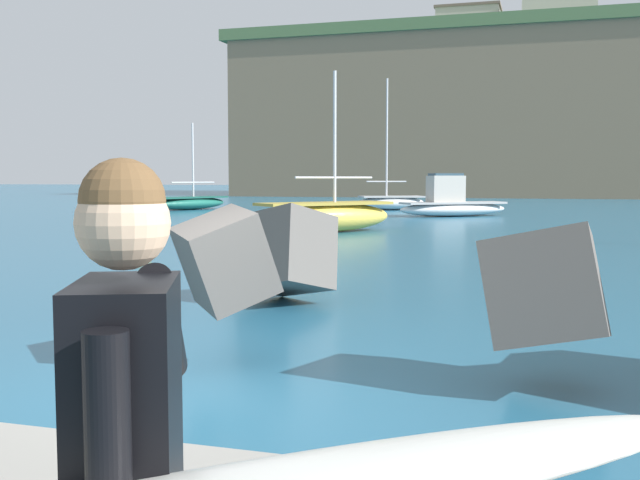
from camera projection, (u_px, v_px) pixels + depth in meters
name	position (u px, v px, depth m)	size (l,w,h in m)	color
ground_plane	(187.00, 393.00, 6.93)	(400.00, 400.00, 0.00)	#235B7A
breakwater_jetty	(383.00, 269.00, 8.00)	(30.60, 7.77, 2.84)	gray
boat_near_left	(188.00, 202.00, 47.30)	(3.88, 6.10, 5.43)	#1E6656
boat_near_right	(325.00, 216.00, 27.45)	(4.86, 5.30, 5.84)	#EAC64C
boat_mid_left	(391.00, 201.00, 46.75)	(4.54, 3.51, 8.06)	white
boat_mid_centre	(451.00, 204.00, 38.90)	(5.80, 4.78, 2.22)	white
mooring_buoy_inner	(218.00, 215.00, 35.82)	(0.44, 0.44, 0.44)	#E54C1E
mooring_buoy_middle	(143.00, 249.00, 18.67)	(0.44, 0.44, 0.44)	yellow
headland_bluff	(640.00, 115.00, 83.95)	(87.68, 31.80, 17.90)	#847056
station_building_west	(559.00, 10.00, 85.01)	(8.36, 5.41, 5.91)	#B2ADA3
station_building_central	(468.00, 26.00, 90.77)	(7.68, 4.83, 4.57)	#B2ADA3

